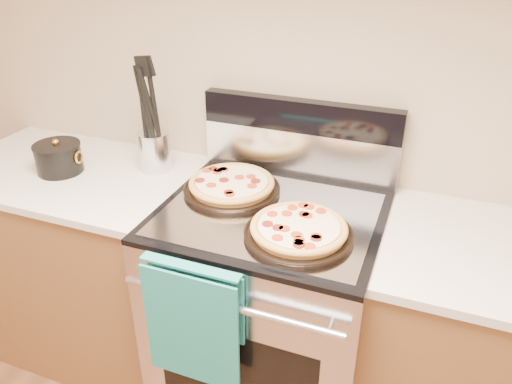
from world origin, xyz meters
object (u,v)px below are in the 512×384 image
(range_body, at_px, (270,314))
(pepperoni_pizza_front, at_px, (299,230))
(saucepan, at_px, (59,159))
(utensil_crock, at_px, (155,151))
(pepperoni_pizza_back, at_px, (232,185))

(range_body, height_order, pepperoni_pizza_front, pepperoni_pizza_front)
(pepperoni_pizza_front, xyz_separation_m, saucepan, (-1.04, 0.13, 0.02))
(pepperoni_pizza_front, height_order, utensil_crock, utensil_crock)
(range_body, distance_m, pepperoni_pizza_back, 0.54)
(pepperoni_pizza_back, distance_m, utensil_crock, 0.39)
(pepperoni_pizza_back, xyz_separation_m, pepperoni_pizza_front, (0.32, -0.20, -0.00))
(saucepan, bearing_deg, range_body, -0.17)
(pepperoni_pizza_front, bearing_deg, utensil_crock, 157.17)
(range_body, height_order, pepperoni_pizza_back, pepperoni_pizza_back)
(saucepan, bearing_deg, pepperoni_pizza_front, -7.29)
(pepperoni_pizza_back, relative_size, utensil_crock, 2.18)
(pepperoni_pizza_back, height_order, pepperoni_pizza_front, pepperoni_pizza_back)
(range_body, distance_m, utensil_crock, 0.79)
(range_body, bearing_deg, utensil_crock, 163.87)
(range_body, bearing_deg, pepperoni_pizza_front, -43.85)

